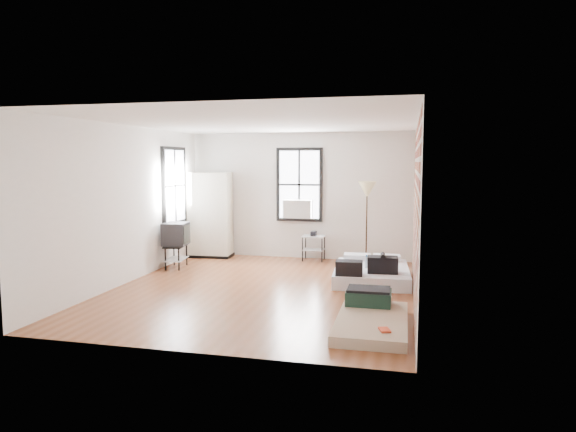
% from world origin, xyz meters
% --- Properties ---
extents(ground, '(6.00, 6.00, 0.00)m').
position_xyz_m(ground, '(0.00, 0.00, 0.00)').
color(ground, brown).
rests_on(ground, ground).
extents(room_shell, '(5.02, 6.02, 2.80)m').
position_xyz_m(room_shell, '(0.23, 0.36, 1.74)').
color(room_shell, silver).
rests_on(room_shell, ground).
extents(mattress_main, '(1.43, 1.87, 0.58)m').
position_xyz_m(mattress_main, '(1.75, 1.08, 0.16)').
color(mattress_main, silver).
rests_on(mattress_main, ground).
extents(mattress_bare, '(0.91, 1.72, 0.37)m').
position_xyz_m(mattress_bare, '(1.93, -1.49, 0.11)').
color(mattress_bare, tan).
rests_on(mattress_bare, ground).
extents(wardrobe, '(1.00, 0.62, 1.92)m').
position_xyz_m(wardrobe, '(-2.00, 2.65, 0.95)').
color(wardrobe, black).
rests_on(wardrobe, ground).
extents(side_table, '(0.49, 0.39, 0.64)m').
position_xyz_m(side_table, '(0.37, 2.72, 0.43)').
color(side_table, black).
rests_on(side_table, ground).
extents(floor_lamp, '(0.37, 0.37, 1.75)m').
position_xyz_m(floor_lamp, '(1.52, 2.65, 1.50)').
color(floor_lamp, black).
rests_on(floor_lamp, ground).
extents(tv_stand, '(0.53, 0.70, 0.93)m').
position_xyz_m(tv_stand, '(-2.21, 1.32, 0.66)').
color(tv_stand, black).
rests_on(tv_stand, ground).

